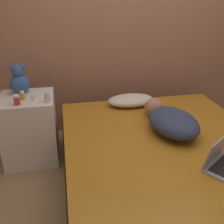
% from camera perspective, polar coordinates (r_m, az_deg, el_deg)
% --- Properties ---
extents(ground_plane, '(12.00, 12.00, 0.00)m').
position_cam_1_polar(ground_plane, '(2.48, 10.56, -15.16)').
color(ground_plane, '#937551').
extents(wall_back, '(8.00, 0.06, 2.60)m').
position_cam_1_polar(wall_back, '(3.06, 4.16, 19.73)').
color(wall_back, '#996B51').
rests_on(wall_back, ground_plane).
extents(bed, '(1.67, 1.85, 0.47)m').
position_cam_1_polar(bed, '(2.34, 11.01, -10.84)').
color(bed, '#2D2319').
rests_on(bed, ground_plane).
extents(nightstand, '(0.51, 0.50, 0.67)m').
position_cam_1_polar(nightstand, '(2.73, -17.39, -3.45)').
color(nightstand, silver).
rests_on(nightstand, ground_plane).
extents(pillow, '(0.49, 0.28, 0.11)m').
position_cam_1_polar(pillow, '(2.78, 4.13, 2.57)').
color(pillow, beige).
rests_on(pillow, bed).
extents(person_lying, '(0.46, 0.72, 0.20)m').
position_cam_1_polar(person_lying, '(2.32, 12.66, -1.76)').
color(person_lying, '#2D3851').
rests_on(person_lying, bed).
extents(laptop, '(0.39, 0.36, 0.22)m').
position_cam_1_polar(laptop, '(1.99, 23.06, -9.62)').
color(laptop, '#9E9EA3').
rests_on(laptop, bed).
extents(teddy_bear, '(0.19, 0.19, 0.29)m').
position_cam_1_polar(teddy_bear, '(2.68, -19.52, 6.45)').
color(teddy_bear, '#335693').
rests_on(teddy_bear, nightstand).
extents(bottle_white, '(0.05, 0.05, 0.06)m').
position_cam_1_polar(bottle_white, '(2.49, -16.60, 3.11)').
color(bottle_white, white).
rests_on(bottle_white, nightstand).
extents(bottle_amber, '(0.04, 0.04, 0.08)m').
position_cam_1_polar(bottle_amber, '(2.52, -18.90, 3.38)').
color(bottle_amber, gold).
rests_on(bottle_amber, nightstand).
extents(bottle_red, '(0.05, 0.05, 0.09)m').
position_cam_1_polar(bottle_red, '(2.43, -20.04, 2.49)').
color(bottle_red, '#B72D2D').
rests_on(bottle_red, nightstand).
extents(bottle_clear, '(0.05, 0.05, 0.10)m').
position_cam_1_polar(bottle_clear, '(2.40, -13.90, 3.18)').
color(bottle_clear, silver).
rests_on(bottle_clear, nightstand).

